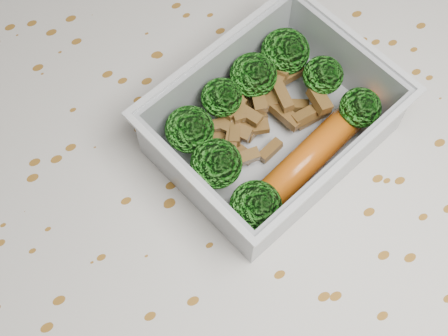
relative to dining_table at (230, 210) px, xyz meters
name	(u,v)px	position (x,y,z in m)	size (l,w,h in m)	color
ground_plane	(227,336)	(0.00, 0.00, -0.67)	(4.00, 4.00, 0.00)	olive
dining_table	(230,210)	(0.00, 0.00, 0.00)	(1.40, 0.90, 0.75)	brown
tablecloth	(230,189)	(0.00, 0.00, 0.05)	(1.46, 0.96, 0.19)	silver
lunch_container	(272,128)	(0.04, 0.01, 0.11)	(0.21, 0.18, 0.06)	#B7BCC3
broccoli_florets	(258,114)	(0.03, 0.02, 0.12)	(0.16, 0.15, 0.05)	#608C3F
meat_pile	(258,113)	(0.04, 0.03, 0.11)	(0.11, 0.08, 0.03)	brown
sausage	(310,156)	(0.06, -0.03, 0.11)	(0.15, 0.07, 0.02)	#C35510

